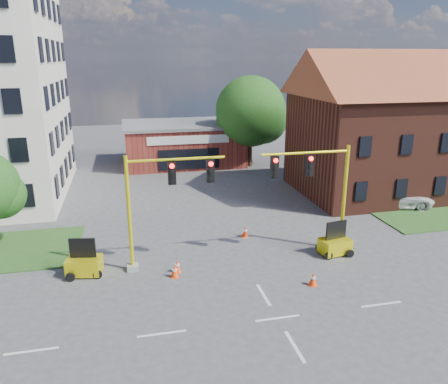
# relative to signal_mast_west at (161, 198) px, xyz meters

# --- Properties ---
(ground) EXTENTS (120.00, 120.00, 0.00)m
(ground) POSITION_rel_signal_mast_west_xyz_m (4.36, -6.00, -3.92)
(ground) COLOR #404042
(ground) RESTS_ON ground
(lane_markings) EXTENTS (60.00, 36.00, 0.01)m
(lane_markings) POSITION_rel_signal_mast_west_xyz_m (4.36, -9.00, -3.91)
(lane_markings) COLOR silver
(lane_markings) RESTS_ON ground
(brick_shop) EXTENTS (12.40, 8.40, 4.30)m
(brick_shop) POSITION_rel_signal_mast_west_xyz_m (4.36, 23.99, -1.76)
(brick_shop) COLOR maroon
(brick_shop) RESTS_ON ground
(townhouse_row) EXTENTS (21.00, 11.00, 11.50)m
(townhouse_row) POSITION_rel_signal_mast_west_xyz_m (22.36, 10.00, 2.01)
(townhouse_row) COLOR #4B2016
(townhouse_row) RESTS_ON ground
(tree_large) EXTENTS (7.43, 7.08, 9.17)m
(tree_large) POSITION_rel_signal_mast_west_xyz_m (11.22, 21.08, 1.48)
(tree_large) COLOR #382714
(tree_large) RESTS_ON ground
(signal_mast_west) EXTENTS (5.30, 0.60, 6.20)m
(signal_mast_west) POSITION_rel_signal_mast_west_xyz_m (0.00, 0.00, 0.00)
(signal_mast_west) COLOR gray
(signal_mast_west) RESTS_ON ground
(signal_mast_east) EXTENTS (5.30, 0.60, 6.20)m
(signal_mast_east) POSITION_rel_signal_mast_west_xyz_m (8.71, 0.00, 0.00)
(signal_mast_east) COLOR gray
(signal_mast_east) RESTS_ON ground
(trailer_west) EXTENTS (1.89, 1.44, 1.94)m
(trailer_west) POSITION_rel_signal_mast_west_xyz_m (-4.09, 0.01, -3.31)
(trailer_west) COLOR yellow
(trailer_west) RESTS_ON ground
(trailer_east) EXTENTS (1.84, 1.39, 1.91)m
(trailer_east) POSITION_rel_signal_mast_west_xyz_m (9.71, -0.57, -3.32)
(trailer_east) COLOR yellow
(trailer_east) RESTS_ON ground
(cone_a) EXTENTS (0.40, 0.40, 0.70)m
(cone_a) POSITION_rel_signal_mast_west_xyz_m (0.43, -1.31, -3.58)
(cone_a) COLOR #FD3F0D
(cone_a) RESTS_ON ground
(cone_b) EXTENTS (0.40, 0.40, 0.70)m
(cone_b) POSITION_rel_signal_mast_west_xyz_m (0.63, -0.78, -3.58)
(cone_b) COLOR #FD3F0D
(cone_b) RESTS_ON ground
(cone_c) EXTENTS (0.40, 0.40, 0.70)m
(cone_c) POSITION_rel_signal_mast_west_xyz_m (7.01, -3.66, -3.58)
(cone_c) COLOR #FD3F0D
(cone_c) RESTS_ON ground
(cone_d) EXTENTS (0.40, 0.40, 0.70)m
(cone_d) POSITION_rel_signal_mast_west_xyz_m (5.38, 3.00, -3.58)
(cone_d) COLOR #FD3F0D
(cone_d) RESTS_ON ground
(pickup_white) EXTENTS (6.05, 3.82, 1.56)m
(pickup_white) POSITION_rel_signal_mast_west_xyz_m (17.97, 6.14, -3.14)
(pickup_white) COLOR silver
(pickup_white) RESTS_ON ground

